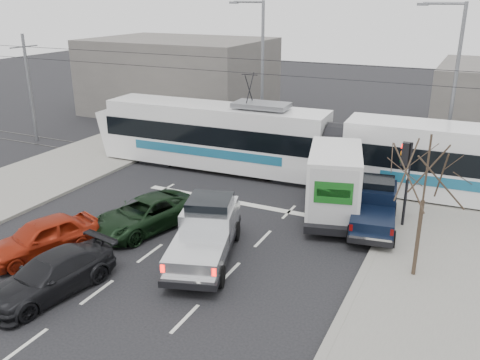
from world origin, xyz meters
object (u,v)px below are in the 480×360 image
at_px(dark_car, 51,275).
at_px(box_truck, 334,181).
at_px(green_car, 146,214).
at_px(street_lamp_near, 451,82).
at_px(silver_pickup, 207,231).
at_px(tram, 335,149).
at_px(bare_tree, 426,175).
at_px(red_car, 42,237).
at_px(navy_pickup, 374,206).
at_px(traffic_signal, 406,166).
at_px(street_lamp_far, 260,65).

bearing_deg(dark_car, box_truck, 67.97).
distance_m(green_car, dark_car, 5.42).
height_order(street_lamp_near, silver_pickup, street_lamp_near).
bearing_deg(tram, dark_car, -113.63).
bearing_deg(bare_tree, red_car, -161.56).
bearing_deg(navy_pickup, traffic_signal, 14.23).
xyz_separation_m(street_lamp_far, navy_pickup, (9.64, -9.94, -4.14)).
relative_size(street_lamp_near, tram, 0.34).
xyz_separation_m(box_truck, dark_car, (-6.50, -10.34, -0.89)).
distance_m(traffic_signal, tram, 5.67).
height_order(bare_tree, green_car, bare_tree).
bearing_deg(traffic_signal, navy_pickup, -156.74).
bearing_deg(traffic_signal, street_lamp_near, 83.59).
bearing_deg(street_lamp_far, green_car, -85.67).
bearing_deg(green_car, silver_pickup, 0.53).
height_order(tram, box_truck, tram).
bearing_deg(box_truck, green_car, -157.83).
distance_m(traffic_signal, dark_car, 14.03).
bearing_deg(red_car, box_truck, 64.36).
distance_m(tram, box_truck, 3.90).
relative_size(silver_pickup, dark_car, 1.31).
bearing_deg(red_car, dark_car, -18.78).
bearing_deg(red_car, navy_pickup, 56.56).
height_order(silver_pickup, red_car, silver_pickup).
height_order(bare_tree, navy_pickup, bare_tree).
distance_m(silver_pickup, navy_pickup, 7.31).
bearing_deg(navy_pickup, tram, 115.09).
bearing_deg(green_car, red_car, -105.62).
xyz_separation_m(box_truck, green_car, (-6.62, -4.92, -0.88)).
relative_size(traffic_signal, silver_pickup, 0.61).
distance_m(bare_tree, green_car, 11.18).
height_order(street_lamp_near, green_car, street_lamp_near).
xyz_separation_m(tram, green_car, (-5.59, -8.66, -1.24)).
xyz_separation_m(street_lamp_far, red_car, (-1.08, -17.79, -4.40)).
xyz_separation_m(street_lamp_far, green_car, (1.08, -14.23, -4.44)).
xyz_separation_m(traffic_signal, red_car, (-11.74, -8.29, -2.02)).
distance_m(traffic_signal, box_truck, 3.20).
relative_size(street_lamp_far, box_truck, 1.37).
relative_size(street_lamp_near, red_car, 2.14).
distance_m(street_lamp_far, box_truck, 12.59).
xyz_separation_m(red_car, dark_car, (2.28, -1.86, -0.06)).
height_order(bare_tree, street_lamp_near, street_lamp_near).
xyz_separation_m(street_lamp_far, dark_car, (1.20, -19.65, -4.46)).
bearing_deg(tram, bare_tree, -59.59).
height_order(bare_tree, street_lamp_far, street_lamp_far).
bearing_deg(navy_pickup, street_lamp_near, 67.78).
relative_size(traffic_signal, dark_car, 0.80).
bearing_deg(silver_pickup, red_car, -172.36).
bearing_deg(bare_tree, navy_pickup, 121.10).
bearing_deg(box_truck, tram, 90.91).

